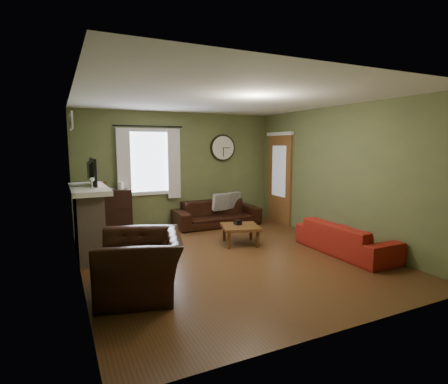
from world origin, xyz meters
name	(u,v)px	position (x,y,z in m)	size (l,w,h in m)	color
floor	(229,257)	(0.00, 0.00, 0.00)	(4.60, 5.20, 0.00)	#4A2C16
ceiling	(229,99)	(0.00, 0.00, 2.60)	(4.60, 5.20, 0.00)	white
wall_left	(77,188)	(-2.30, 0.00, 1.30)	(0.00, 5.20, 2.60)	#576137
wall_right	(337,175)	(2.30, 0.00, 1.30)	(0.00, 5.20, 2.60)	#576137
wall_back	(179,170)	(0.00, 2.60, 1.30)	(4.60, 0.00, 2.60)	#576137
wall_front	(348,205)	(0.00, -2.60, 1.30)	(4.60, 0.00, 2.60)	#576137
fireplace	(88,223)	(-2.10, 1.15, 0.55)	(0.40, 1.40, 1.10)	tan
firebox	(101,236)	(-1.91, 1.15, 0.30)	(0.04, 0.60, 0.55)	black
mantel	(88,189)	(-2.07, 1.15, 1.14)	(0.58, 1.60, 0.08)	white
tv	(88,175)	(-2.05, 1.30, 1.35)	(0.60, 0.08, 0.35)	black
tv_screen	(93,172)	(-1.97, 1.30, 1.41)	(0.02, 0.62, 0.36)	#994C3F
medallion_left	(72,120)	(-2.28, 0.80, 2.25)	(0.28, 0.28, 0.03)	white
medallion_mid	(71,121)	(-2.28, 1.15, 2.25)	(0.28, 0.28, 0.03)	white
medallion_right	(70,122)	(-2.28, 1.50, 2.25)	(0.28, 0.28, 0.03)	white
window_pane	(149,162)	(-0.70, 2.58, 1.50)	(1.00, 0.02, 1.30)	silver
curtain_rod	(149,126)	(-0.70, 2.48, 2.27)	(0.03, 0.03, 1.50)	black
curtain_left	(124,165)	(-1.25, 2.48, 1.45)	(0.28, 0.04, 1.55)	silver
curtain_right	(174,164)	(-0.15, 2.48, 1.45)	(0.28, 0.04, 1.55)	silver
wall_clock	(223,148)	(1.10, 2.55, 1.80)	(0.64, 0.06, 0.64)	white
door	(280,179)	(2.27, 1.85, 1.05)	(0.05, 0.90, 2.10)	brown
bookshelf	(112,212)	(-1.55, 2.40, 0.47)	(0.80, 0.34, 0.95)	black
book	(104,189)	(-1.67, 2.43, 0.96)	(0.17, 0.23, 0.02)	#503015
sofa_brown	(217,213)	(0.77, 2.19, 0.29)	(1.99, 0.78, 0.58)	black
pillow_left	(221,202)	(0.88, 2.20, 0.55)	(0.39, 0.12, 0.39)	gray
pillow_right	(233,200)	(1.28, 2.34, 0.55)	(0.38, 0.11, 0.38)	gray
sofa_red	(345,238)	(1.92, -0.68, 0.27)	(1.85, 0.72, 0.54)	maroon
armchair	(141,264)	(-1.64, -0.80, 0.38)	(1.17, 1.02, 0.76)	black
coffee_table	(240,235)	(0.54, 0.61, 0.18)	(0.67, 0.67, 0.36)	#503015
tissue_box	(238,222)	(0.53, 0.69, 0.40)	(0.12, 0.12, 0.09)	black
wine_glass_a	(92,184)	(-2.05, 0.60, 1.28)	(0.07, 0.07, 0.19)	white
wine_glass_b	(92,184)	(-2.05, 0.70, 1.27)	(0.06, 0.06, 0.18)	white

